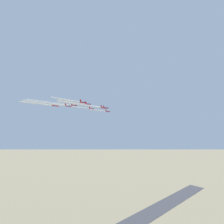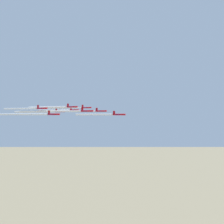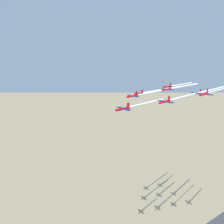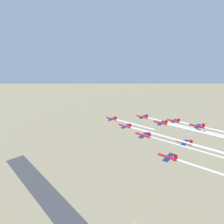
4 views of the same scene
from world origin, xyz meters
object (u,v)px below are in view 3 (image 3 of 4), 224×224
object	(u,v)px
jet_2	(133,96)
jet_4	(167,89)
jet_5	(139,94)
jet_0	(123,109)
jet_7	(198,93)
jet_3	(204,94)
jet_8	(168,87)
jet_1	(165,102)

from	to	relation	value
jet_2	jet_4	world-z (taller)	jet_4
jet_5	jet_2	bearing A→B (deg)	120.47
jet_2	jet_5	world-z (taller)	jet_2
jet_4	jet_5	size ratio (longest dim) A/B	1.00
jet_0	jet_7	bearing A→B (deg)	-101.09
jet_3	jet_2	bearing A→B (deg)	29.54
jet_0	jet_5	distance (m)	41.59
jet_7	jet_8	distance (m)	21.18
jet_0	jet_3	world-z (taller)	jet_3
jet_0	jet_1	bearing A→B (deg)	-120.47
jet_2	jet_8	size ratio (longest dim) A/B	1.00
jet_0	jet_4	xyz separation A→B (m)	(-35.73, -2.95, 5.50)
jet_2	jet_0	bearing A→B (deg)	120.47
jet_5	jet_7	size ratio (longest dim) A/B	1.00
jet_4	jet_7	world-z (taller)	jet_4
jet_1	jet_7	bearing A→B (deg)	-90.00
jet_4	jet_8	size ratio (longest dim) A/B	1.00
jet_2	jet_7	distance (m)	41.59
jet_0	jet_2	xyz separation A→B (m)	(-17.00, -11.98, 2.25)
jet_3	jet_8	world-z (taller)	jet_3
jet_8	jet_3	bearing A→B (deg)	150.46
jet_3	jet_0	bearing A→B (deg)	59.53
jet_3	jet_8	bearing A→B (deg)	-29.54
jet_4	jet_8	world-z (taller)	jet_4
jet_0	jet_7	world-z (taller)	jet_7
jet_2	jet_8	xyz separation A→B (m)	(-35.73, -2.95, 2.13)
jet_4	jet_7	size ratio (longest dim) A/B	1.00
jet_2	jet_3	distance (m)	36.51
jet_1	jet_7	xyz separation A→B (m)	(-35.73, -2.95, -0.19)
jet_5	jet_7	distance (m)	36.42
jet_1	jet_0	bearing A→B (deg)	59.53
jet_1	jet_5	bearing A→B (deg)	-29.54
jet_2	jet_8	bearing A→B (deg)	-90.00
jet_3	jet_7	distance (m)	21.04
jet_2	jet_1	bearing A→B (deg)	-180.00
jet_1	jet_2	bearing A→B (deg)	0.00
jet_0	jet_3	bearing A→B (deg)	-120.47
jet_8	jet_1	bearing A→B (deg)	120.47
jet_3	jet_1	bearing A→B (deg)	59.53
jet_0	jet_2	distance (m)	20.92
jet_1	jet_2	xyz separation A→B (m)	(1.73, -21.02, -0.31)
jet_4	jet_7	xyz separation A→B (m)	(-18.73, 9.03, -3.13)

